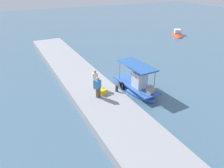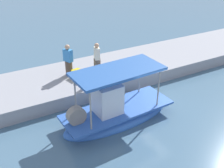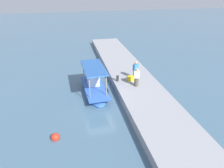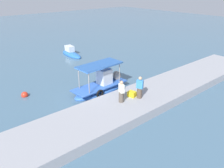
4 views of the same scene
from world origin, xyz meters
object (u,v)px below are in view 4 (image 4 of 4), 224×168
Objects in this scene: marker_buoy at (25,95)px; moored_boat_near at (71,54)px; fisherman_near_bollard at (140,88)px; mooring_bollard at (122,88)px; main_fishing_boat at (101,86)px; cargo_crate at (132,94)px; fisherman_by_crate at (121,93)px.

moored_boat_near is (9.34, 8.06, 0.11)m from marker_buoy.
mooring_bollard is (-0.19, 1.79, -0.52)m from fisherman_near_bollard.
main_fishing_boat is 2.37m from mooring_bollard.
fisherman_near_bollard is 9.80m from marker_buoy.
cargo_crate is at bearing -94.52° from mooring_bollard.
fisherman_near_bollard is 0.40× the size of moored_boat_near.
cargo_crate is (-0.29, 0.53, -0.59)m from fisherman_near_bollard.
cargo_crate is (0.34, -3.54, 0.46)m from main_fishing_boat.
fisherman_near_bollard is at bearing -49.76° from marker_buoy.
moored_boat_near is at bearing 77.33° from cargo_crate.
fisherman_near_bollard is at bearing -14.63° from fisherman_by_crate.
fisherman_by_crate reaches higher than mooring_bollard.
cargo_crate is (-0.10, -1.27, -0.07)m from mooring_bollard.
fisherman_near_bollard is 15.82m from moored_boat_near.
mooring_bollard is 0.93× the size of marker_buoy.
marker_buoy is at bearing 131.02° from cargo_crate.
cargo_crate is (1.24, 0.13, -0.57)m from fisherman_by_crate.
fisherman_near_bollard is 1.88m from mooring_bollard.
marker_buoy is (-6.27, 7.41, -1.39)m from fisherman_near_bollard.
cargo_crate is 1.03× the size of marker_buoy.
main_fishing_boat is 3.19× the size of fisherman_by_crate.
fisherman_near_bollard reaches higher than mooring_bollard.
cargo_crate is at bearing 118.38° from fisherman_near_bollard.
fisherman_near_bollard reaches higher than cargo_crate.
fisherman_by_crate is at bearing 165.37° from fisherman_near_bollard.
marker_buoy is at bearing 137.30° from mooring_bollard.
cargo_crate is at bearing -48.98° from marker_buoy.
fisherman_by_crate is at bearing -103.71° from main_fishing_boat.
moored_boat_near is (3.07, 15.47, -1.28)m from fisherman_near_bollard.
mooring_bollard is 0.91× the size of cargo_crate.
main_fishing_boat is 11.99m from moored_boat_near.
fisherman_near_bollard is (0.63, -4.07, 1.05)m from main_fishing_boat.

